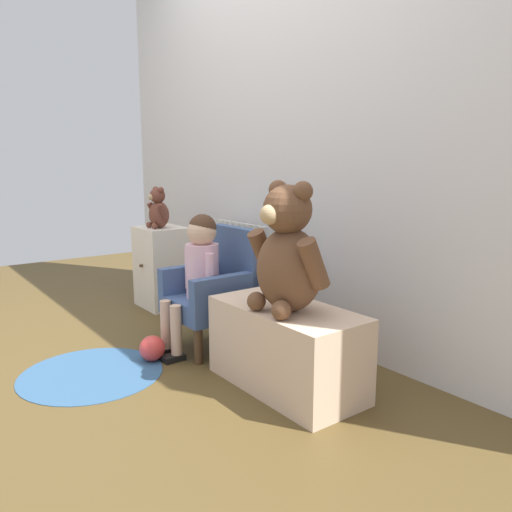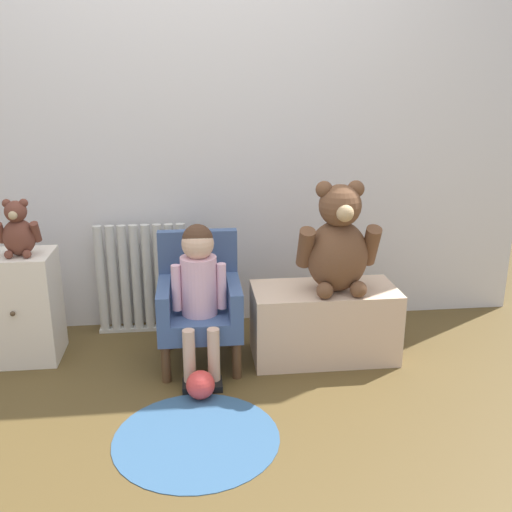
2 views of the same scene
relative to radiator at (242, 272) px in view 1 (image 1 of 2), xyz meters
name	(u,v)px [view 1 (image 1 of 2)]	position (x,y,z in m)	size (l,w,h in m)	color
ground_plane	(111,370)	(0.28, -0.96, -0.30)	(6.00, 6.00, 0.00)	brown
back_wall	(288,121)	(0.28, 0.12, 0.90)	(3.80, 0.05, 2.40)	silver
radiator	(242,272)	(0.00, 0.00, 0.00)	(0.50, 0.05, 0.61)	beige
small_dresser	(162,267)	(-0.56, -0.27, -0.03)	(0.34, 0.31, 0.55)	silver
child_armchair	(217,290)	(0.30, -0.38, 0.01)	(0.39, 0.40, 0.63)	#3E5582
child_figure	(198,263)	(0.30, -0.49, 0.16)	(0.25, 0.35, 0.71)	#E4B1C6
low_bench	(286,347)	(0.92, -0.42, -0.12)	(0.71, 0.34, 0.36)	beige
large_teddy_bear	(288,255)	(0.97, -0.45, 0.30)	(0.39, 0.27, 0.54)	brown
small_teddy_bear	(158,210)	(-0.53, -0.30, 0.36)	(0.20, 0.14, 0.27)	brown
floor_rug	(92,373)	(0.27, -1.05, -0.30)	(0.65, 0.65, 0.01)	#305378
toy_ball	(152,348)	(0.30, -0.75, -0.24)	(0.13, 0.13, 0.13)	#E03F3B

